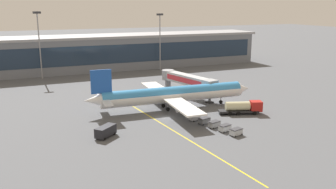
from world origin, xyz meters
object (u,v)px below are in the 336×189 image
Objects in this scene: fuel_tanker at (243,107)px; baggage_cart_1 at (225,128)px; baggage_cart_0 at (236,132)px; main_airliner at (173,94)px; crew_van at (106,131)px; baggage_cart_2 at (214,124)px; baggage_cart_4 at (195,117)px; baggage_cart_3 at (204,121)px.

fuel_tanker reaches higher than baggage_cart_1.
baggage_cart_0 is at bearing -129.81° from fuel_tanker.
main_airliner reaches higher than crew_van.
baggage_cart_2 is (-0.83, 3.09, 0.00)m from baggage_cart_1.
fuel_tanker is (14.24, -11.41, -2.11)m from main_airliner.
main_airliner is 15.60× the size of baggage_cart_4.
baggage_cart_4 is (-0.83, 3.09, 0.00)m from baggage_cart_3.
baggage_cart_2 is at bearing -82.52° from main_airliner.
fuel_tanker is 3.72× the size of baggage_cart_1.
main_airliner reaches higher than fuel_tanker.
baggage_cart_2 is at bearing -75.01° from baggage_cart_3.
fuel_tanker is at bearing 50.19° from baggage_cart_0.
fuel_tanker reaches higher than baggage_cart_0.
crew_van is at bearing -173.83° from baggage_cart_4.
fuel_tanker is at bearing -0.15° from baggage_cart_4.
baggage_cart_0 is 12.80m from baggage_cart_4.
baggage_cart_2 is 3.20m from baggage_cart_3.
baggage_cart_3 is (22.80, -0.72, -0.53)m from crew_van.
baggage_cart_4 is (-3.31, 12.36, 0.00)m from baggage_cart_0.
baggage_cart_4 is at bearing -86.73° from main_airliner.
baggage_cart_3 is 1.00× the size of baggage_cart_4.
crew_van is 23.94m from baggage_cart_2.
baggage_cart_0 is 1.00× the size of baggage_cart_4.
main_airliner is 8.92× the size of crew_van.
baggage_cart_0 is at bearing -75.01° from baggage_cart_4.
baggage_cart_0 is at bearing -21.56° from crew_van.
baggage_cart_0 and baggage_cart_3 have the same top height.
baggage_cart_2 is at bearing 104.99° from baggage_cart_1.
baggage_cart_0 and baggage_cart_2 have the same top height.
baggage_cart_0 is (25.29, -9.99, -0.53)m from crew_van.
main_airliner is 25.50m from crew_van.
baggage_cart_4 is (-1.66, 6.18, 0.00)m from baggage_cart_2.
fuel_tanker is at bearing 13.47° from baggage_cart_3.
baggage_cart_1 is at bearing -75.01° from baggage_cart_2.
baggage_cart_3 is at bearing 104.99° from baggage_cart_2.
baggage_cart_0 is at bearing -75.01° from baggage_cart_2.
crew_van is at bearing 170.85° from baggage_cart_2.
crew_van is 1.75× the size of baggage_cart_2.
baggage_cart_3 is at bearing -84.17° from main_airliner.
baggage_cart_4 is (-2.48, 9.27, 0.00)m from baggage_cart_1.
crew_van is at bearing -147.19° from main_airliner.
fuel_tanker reaches higher than crew_van.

